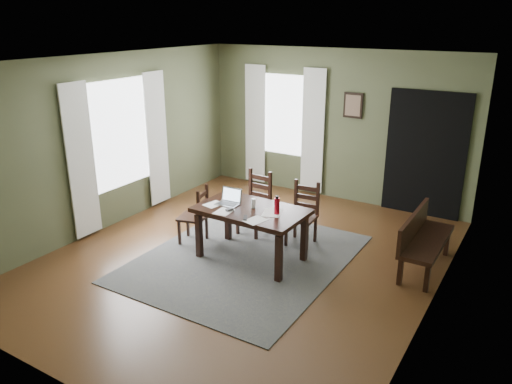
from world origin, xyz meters
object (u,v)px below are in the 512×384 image
Objects in this scene: chair_end at (196,216)px; water_bottle at (277,206)px; dining_table at (251,215)px; chair_back_right at (303,215)px; laptop at (230,200)px; bench at (422,237)px; chair_back_left at (255,204)px.

water_bottle reaches higher than chair_end.
dining_table is 0.94m from chair_back_right.
laptop is at bearing -179.85° from dining_table.
laptop is at bearing -135.13° from chair_back_right.
laptop reaches higher than bench.
water_bottle is (1.38, -0.02, 0.44)m from chair_end.
laptop reaches higher than chair_back_right.
chair_end is at bearing 106.81° from bench.
chair_end is 0.64× the size of bench.
dining_table is 1.55× the size of chair_back_left.
dining_table is 4.65× the size of laptop.
water_bottle is (0.82, -0.79, 0.39)m from chair_back_left.
bench reaches higher than dining_table.
dining_table is at bearing 73.83° from chair_end.
chair_back_left is at bearing 129.85° from chair_end.
bench is (1.70, 0.12, 0.00)m from chair_back_right.
chair_back_right is at bearing 45.19° from laptop.
laptop is (-0.74, -0.82, 0.35)m from chair_back_right.
chair_back_left reaches higher than laptop.
chair_back_right is 0.68× the size of bench.
chair_end is at bearing 175.29° from laptop.
chair_end is 1.44m from water_bottle.
chair_back_right is (0.81, 0.03, -0.02)m from chair_back_left.
chair_back_left is 0.87m from laptop.
chair_back_left reaches higher than chair_end.
water_bottle reaches higher than chair_back_left.
chair_end reaches higher than bench.
water_bottle reaches higher than laptop.
dining_table is 0.93m from chair_back_left.
chair_end reaches higher than dining_table.
water_bottle is (0.39, 0.01, 0.21)m from dining_table.
chair_end is 0.73m from laptop.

